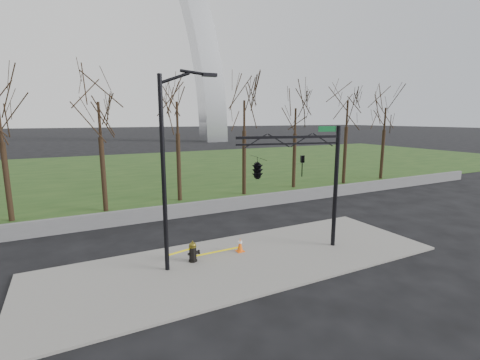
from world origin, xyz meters
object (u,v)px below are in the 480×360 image
traffic_cone (240,245)px  traffic_signal_mast (273,167)px  street_light (169,160)px  fire_hydrant (193,252)px

traffic_cone → traffic_signal_mast: traffic_signal_mast is taller
traffic_cone → street_light: size_ratio=0.08×
fire_hydrant → street_light: street_light is taller
fire_hydrant → street_light: 4.30m
fire_hydrant → traffic_signal_mast: bearing=-5.2°
street_light → fire_hydrant: bearing=19.1°
street_light → traffic_signal_mast: size_ratio=1.37×
fire_hydrant → traffic_cone: 2.36m
street_light → traffic_signal_mast: 4.75m
traffic_cone → traffic_signal_mast: bearing=-28.1°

